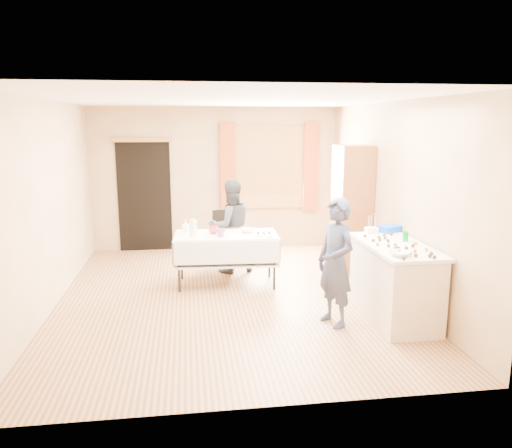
{
  "coord_description": "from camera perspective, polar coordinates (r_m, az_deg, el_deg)",
  "views": [
    {
      "loc": [
        -0.53,
        -6.45,
        2.31
      ],
      "look_at": [
        0.37,
        0.0,
        0.99
      ],
      "focal_mm": 35.0,
      "sensor_mm": 36.0,
      "label": 1
    }
  ],
  "objects": [
    {
      "name": "floor",
      "position": [
        6.87,
        -3.08,
        -8.28
      ],
      "size": [
        4.5,
        5.5,
        0.02
      ],
      "primitive_type": "cube",
      "color": "#9E7047",
      "rests_on": "ground"
    },
    {
      "name": "ceiling",
      "position": [
        6.48,
        -3.33,
        14.11
      ],
      "size": [
        4.5,
        5.5,
        0.02
      ],
      "primitive_type": "cube",
      "color": "white",
      "rests_on": "floor"
    },
    {
      "name": "wall_back",
      "position": [
        9.28,
        -4.63,
        5.18
      ],
      "size": [
        4.5,
        0.02,
        2.6
      ],
      "primitive_type": "cube",
      "color": "tan",
      "rests_on": "floor"
    },
    {
      "name": "wall_front",
      "position": [
        3.86,
        0.23,
        -3.7
      ],
      "size": [
        4.5,
        0.02,
        2.6
      ],
      "primitive_type": "cube",
      "color": "tan",
      "rests_on": "floor"
    },
    {
      "name": "wall_left",
      "position": [
        6.75,
        -22.7,
        1.97
      ],
      "size": [
        0.02,
        5.5,
        2.6
      ],
      "primitive_type": "cube",
      "color": "tan",
      "rests_on": "floor"
    },
    {
      "name": "wall_right",
      "position": [
        7.1,
        15.32,
        2.88
      ],
      "size": [
        0.02,
        5.5,
        2.6
      ],
      "primitive_type": "cube",
      "color": "tan",
      "rests_on": "floor"
    },
    {
      "name": "window_frame",
      "position": [
        9.33,
        1.55,
        6.48
      ],
      "size": [
        1.32,
        0.06,
        1.52
      ],
      "primitive_type": "cube",
      "color": "olive",
      "rests_on": "wall_back"
    },
    {
      "name": "window_pane",
      "position": [
        9.31,
        1.56,
        6.48
      ],
      "size": [
        1.2,
        0.02,
        1.4
      ],
      "primitive_type": "cube",
      "color": "white",
      "rests_on": "wall_back"
    },
    {
      "name": "curtain_left",
      "position": [
        9.18,
        -3.24,
        6.39
      ],
      "size": [
        0.28,
        0.06,
        1.65
      ],
      "primitive_type": "cube",
      "color": "#9E4722",
      "rests_on": "wall_back"
    },
    {
      "name": "curtain_right",
      "position": [
        9.44,
        6.3,
        6.48
      ],
      "size": [
        0.28,
        0.06,
        1.65
      ],
      "primitive_type": "cube",
      "color": "#9E4722",
      "rests_on": "wall_back"
    },
    {
      "name": "doorway",
      "position": [
        9.3,
        -12.62,
        3.1
      ],
      "size": [
        0.95,
        0.04,
        2.0
      ],
      "primitive_type": "cube",
      "color": "black",
      "rests_on": "floor"
    },
    {
      "name": "door_lintel",
      "position": [
        9.18,
        -12.91,
        9.38
      ],
      "size": [
        1.05,
        0.06,
        0.08
      ],
      "primitive_type": "cube",
      "color": "olive",
      "rests_on": "wall_back"
    },
    {
      "name": "cabinet",
      "position": [
        7.87,
        10.87,
        1.6
      ],
      "size": [
        0.5,
        0.6,
        1.98
      ],
      "primitive_type": "cube",
      "color": "brown",
      "rests_on": "floor"
    },
    {
      "name": "counter",
      "position": [
        6.21,
        15.5,
        -6.36
      ],
      "size": [
        0.68,
        1.44,
        0.91
      ],
      "color": "beige",
      "rests_on": "floor"
    },
    {
      "name": "party_table",
      "position": [
        7.23,
        -3.41,
        -3.49
      ],
      "size": [
        1.52,
        0.84,
        0.75
      ],
      "rotation": [
        0.0,
        0.0,
        -0.05
      ],
      "color": "black",
      "rests_on": "floor"
    },
    {
      "name": "chair",
      "position": [
        8.17,
        -3.22,
        -2.96
      ],
      "size": [
        0.51,
        0.51,
        0.93
      ],
      "rotation": [
        0.0,
        0.0,
        0.42
      ],
      "color": "black",
      "rests_on": "floor"
    },
    {
      "name": "girl",
      "position": [
        5.79,
        9.1,
        -4.38
      ],
      "size": [
        0.79,
        0.74,
        1.49
      ],
      "primitive_type": "imported",
      "rotation": [
        0.0,
        0.0,
        -1.18
      ],
      "color": "#252B48",
      "rests_on": "floor"
    },
    {
      "name": "woman",
      "position": [
        7.77,
        -2.89,
        -0.26
      ],
      "size": [
        0.98,
        0.9,
        1.46
      ],
      "primitive_type": "imported",
      "rotation": [
        0.0,
        0.0,
        3.4
      ],
      "color": "black",
      "rests_on": "floor"
    },
    {
      "name": "soda_can",
      "position": [
        6.27,
        16.72,
        -1.36
      ],
      "size": [
        0.08,
        0.08,
        0.12
      ],
      "primitive_type": "cylinder",
      "rotation": [
        0.0,
        0.0,
        -0.2
      ],
      "color": "#008419",
      "rests_on": "counter"
    },
    {
      "name": "mixing_bowl",
      "position": [
        5.57,
        16.12,
        -3.27
      ],
      "size": [
        0.36,
        0.36,
        0.05
      ],
      "primitive_type": "imported",
      "rotation": [
        0.0,
        0.0,
        0.38
      ],
      "color": "white",
      "rests_on": "counter"
    },
    {
      "name": "foam_block",
      "position": [
        6.6,
        13.04,
        -0.72
      ],
      "size": [
        0.16,
        0.11,
        0.08
      ],
      "primitive_type": "cube",
      "rotation": [
        0.0,
        0.0,
        0.06
      ],
      "color": "white",
      "rests_on": "counter"
    },
    {
      "name": "blue_basket",
      "position": [
        6.77,
        15.0,
        -0.52
      ],
      "size": [
        0.36,
        0.31,
        0.08
      ],
      "primitive_type": "cube",
      "rotation": [
        0.0,
        0.0,
        0.43
      ],
      "color": "blue",
      "rests_on": "counter"
    },
    {
      "name": "pitcher",
      "position": [
        7.04,
        -7.21,
        -0.51
      ],
      "size": [
        0.12,
        0.12,
        0.22
      ],
      "primitive_type": "cylinder",
      "rotation": [
        0.0,
        0.0,
        -0.1
      ],
      "color": "silver",
      "rests_on": "party_table"
    },
    {
      "name": "cup_red",
      "position": [
        7.18,
        -4.88,
        -0.66
      ],
      "size": [
        0.15,
        0.15,
        0.11
      ],
      "primitive_type": "imported",
      "rotation": [
        0.0,
        0.0,
        0.01
      ],
      "color": "#D02443",
      "rests_on": "party_table"
    },
    {
      "name": "cup_rainbow",
      "position": [
        6.98,
        -4.04,
        -0.99
      ],
      "size": [
        0.14,
        0.14,
        0.11
      ],
      "primitive_type": "imported",
      "rotation": [
        0.0,
        0.0,
        -0.07
      ],
      "color": "red",
      "rests_on": "party_table"
    },
    {
      "name": "small_bowl",
      "position": [
        7.24,
        -1.02,
        -0.73
      ],
      "size": [
        0.26,
        0.26,
        0.06
      ],
      "primitive_type": "imported",
      "rotation": [
        0.0,
        0.0,
        -0.16
      ],
      "color": "white",
      "rests_on": "party_table"
    },
    {
      "name": "pastry_tray",
      "position": [
        7.05,
        0.89,
        -1.24
      ],
      "size": [
        0.33,
        0.27,
        0.02
      ],
      "primitive_type": "cube",
      "rotation": [
        0.0,
        0.0,
        -0.3
      ],
      "color": "white",
      "rests_on": "party_table"
    },
    {
      "name": "bottle",
      "position": [
        7.32,
        -8.05,
        -0.25
      ],
      "size": [
        0.11,
        0.11,
        0.18
      ],
      "primitive_type": "imported",
      "rotation": [
        0.0,
        0.0,
        -0.2
      ],
      "color": "white",
      "rests_on": "party_table"
    },
    {
      "name": "cake_balls",
      "position": [
        5.95,
        16.04,
        -2.4
      ],
      "size": [
        0.49,
        1.15,
        0.04
      ],
      "color": "#3F2314",
      "rests_on": "counter"
    }
  ]
}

